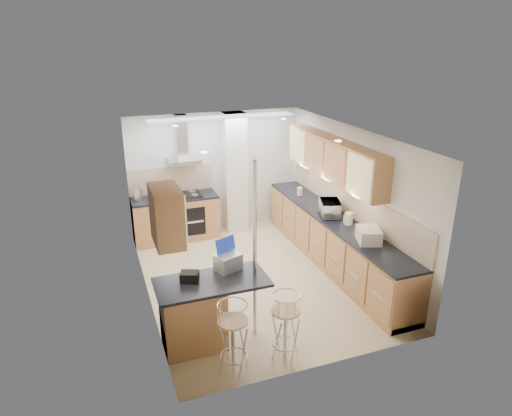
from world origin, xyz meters
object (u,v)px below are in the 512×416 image
object	(u,v)px
microwave	(330,208)
laptop	(228,262)
bread_bin	(369,235)
bar_stool_near	(233,338)
bar_stool_end	(286,327)

from	to	relation	value
microwave	laptop	xyz separation A→B (m)	(-2.29, -1.34, -0.00)
laptop	bread_bin	size ratio (longest dim) A/B	0.79
microwave	bar_stool_near	xyz separation A→B (m)	(-2.51, -2.21, -0.57)
microwave	bar_stool_near	world-z (taller)	microwave
bread_bin	laptop	bearing A→B (deg)	-157.29
bar_stool_near	bar_stool_end	world-z (taller)	bar_stool_near
laptop	bread_bin	bearing A→B (deg)	-18.39
bar_stool_near	bar_stool_end	size ratio (longest dim) A/B	1.03
microwave	bread_bin	world-z (taller)	microwave
microwave	laptop	distance (m)	2.66
laptop	bread_bin	xyz separation A→B (m)	(2.32, 0.15, -0.02)
microwave	bar_stool_end	distance (m)	2.91
bar_stool_near	microwave	bearing A→B (deg)	58.96
laptop	bar_stool_end	bearing A→B (deg)	-83.00
bar_stool_near	bar_stool_end	bearing A→B (deg)	17.94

